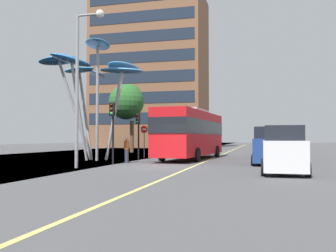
# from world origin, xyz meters

# --- Properties ---
(ground) EXTENTS (120.00, 240.00, 0.10)m
(ground) POSITION_xyz_m (-0.69, 0.00, -0.05)
(ground) COLOR #4C4C4F
(red_bus) EXTENTS (3.51, 11.49, 3.80)m
(red_bus) POSITION_xyz_m (0.49, 7.75, 2.07)
(red_bus) COLOR red
(red_bus) RESTS_ON ground
(leaf_sculpture) EXTENTS (7.72, 8.03, 8.43)m
(leaf_sculpture) POSITION_xyz_m (-6.22, 4.97, 6.57)
(leaf_sculpture) COLOR #9EA0A5
(leaf_sculpture) RESTS_ON ground
(traffic_light_kerb_near) EXTENTS (0.28, 0.42, 3.75)m
(traffic_light_kerb_near) POSITION_xyz_m (-3.15, 1.04, 2.72)
(traffic_light_kerb_near) COLOR black
(traffic_light_kerb_near) RESTS_ON ground
(traffic_light_kerb_far) EXTENTS (0.28, 0.42, 3.46)m
(traffic_light_kerb_far) POSITION_xyz_m (-3.40, 6.61, 2.52)
(traffic_light_kerb_far) COLOR black
(traffic_light_kerb_far) RESTS_ON ground
(traffic_light_island_mid) EXTENTS (0.28, 0.42, 3.68)m
(traffic_light_island_mid) POSITION_xyz_m (-2.76, 10.49, 2.67)
(traffic_light_island_mid) COLOR black
(traffic_light_island_mid) RESTS_ON ground
(car_parked_near) EXTENTS (1.96, 3.83, 2.14)m
(car_parked_near) POSITION_xyz_m (6.59, -2.68, 1.01)
(car_parked_near) COLOR silver
(car_parked_near) RESTS_ON ground
(car_parked_mid) EXTENTS (2.07, 4.17, 2.27)m
(car_parked_mid) POSITION_xyz_m (6.10, 3.27, 1.07)
(car_parked_mid) COLOR navy
(car_parked_mid) RESTS_ON ground
(car_parked_far) EXTENTS (2.10, 4.24, 2.40)m
(car_parked_far) POSITION_xyz_m (6.71, 10.19, 1.12)
(car_parked_far) COLOR maroon
(car_parked_far) RESTS_ON ground
(car_side_street) EXTENTS (1.92, 4.07, 2.02)m
(car_side_street) POSITION_xyz_m (6.75, 17.24, 0.95)
(car_side_street) COLOR navy
(car_side_street) RESTS_ON ground
(car_far_side) EXTENTS (1.97, 4.28, 2.06)m
(car_far_side) POSITION_xyz_m (6.38, 24.41, 0.97)
(car_far_side) COLOR gray
(car_far_side) RESTS_ON ground
(street_lamp) EXTENTS (1.63, 0.44, 8.43)m
(street_lamp) POSITION_xyz_m (-3.61, -1.97, 5.30)
(street_lamp) COLOR gray
(street_lamp) RESTS_ON ground
(tree_pavement_near) EXTENTS (3.95, 3.95, 7.70)m
(tree_pavement_near) POSITION_xyz_m (-8.98, 18.81, 5.74)
(tree_pavement_near) COLOR brown
(tree_pavement_near) RESTS_ON ground
(pedestrian) EXTENTS (0.34, 0.34, 1.64)m
(pedestrian) POSITION_xyz_m (-2.78, 2.51, 0.82)
(pedestrian) COLOR #2D3342
(pedestrian) RESTS_ON ground
(no_entry_sign) EXTENTS (0.60, 0.12, 2.61)m
(no_entry_sign) POSITION_xyz_m (-3.60, 8.70, 1.74)
(no_entry_sign) COLOR gray
(no_entry_sign) RESTS_ON ground
(backdrop_building) EXTENTS (19.31, 12.23, 26.93)m
(backdrop_building) POSITION_xyz_m (-13.52, 43.22, 13.47)
(backdrop_building) COLOR brown
(backdrop_building) RESTS_ON ground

